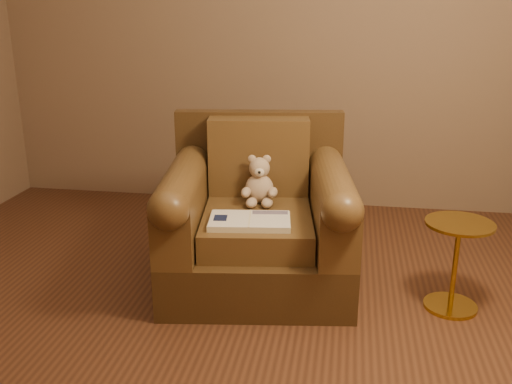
# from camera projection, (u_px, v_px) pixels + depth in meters

# --- Properties ---
(floor) EXTENTS (4.00, 4.00, 0.00)m
(floor) POSITION_uv_depth(u_px,v_px,m) (191.00, 332.00, 2.76)
(floor) COLOR #522E1C
(floor) RESTS_ON ground
(armchair) EXTENTS (1.13, 1.08, 0.91)m
(armchair) POSITION_uv_depth(u_px,v_px,m) (258.00, 221.00, 3.20)
(armchair) COLOR #422D16
(armchair) RESTS_ON floor
(teddy_bear) EXTENTS (0.20, 0.23, 0.28)m
(teddy_bear) POSITION_uv_depth(u_px,v_px,m) (259.00, 185.00, 3.22)
(teddy_bear) COLOR tan
(teddy_bear) RESTS_ON armchair
(guidebook) EXTENTS (0.44, 0.30, 0.03)m
(guidebook) POSITION_uv_depth(u_px,v_px,m) (250.00, 221.00, 2.93)
(guidebook) COLOR beige
(guidebook) RESTS_ON armchair
(side_table) EXTENTS (0.34, 0.34, 0.48)m
(side_table) POSITION_uv_depth(u_px,v_px,m) (455.00, 263.00, 2.90)
(side_table) COLOR gold
(side_table) RESTS_ON floor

